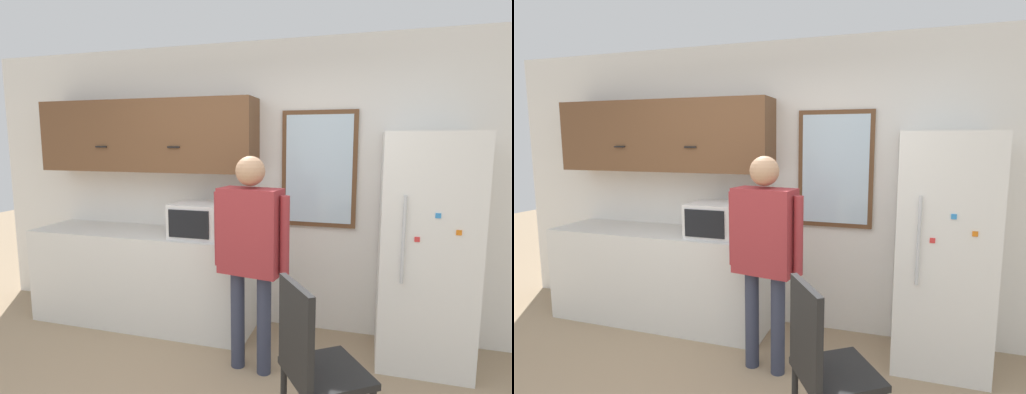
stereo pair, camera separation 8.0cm
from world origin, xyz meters
TOP-DOWN VIEW (x-y plane):
  - back_wall at (0.00, 1.96)m, footprint 6.00×0.06m
  - counter at (-1.10, 1.62)m, footprint 2.20×0.62m
  - upper_cabinets at (-1.10, 1.76)m, footprint 2.20×0.36m
  - microwave at (-0.43, 1.56)m, footprint 0.54×0.39m
  - person at (0.17, 1.08)m, footprint 0.61×0.29m
  - refrigerator at (1.46, 1.60)m, footprint 0.70×0.66m
  - chair at (0.74, 0.40)m, footprint 0.61×0.61m
  - window at (0.56, 1.92)m, footprint 0.68×0.05m

SIDE VIEW (x-z plane):
  - counter at x=-1.10m, z-range 0.00..0.92m
  - chair at x=0.74m, z-range 0.05..1.06m
  - refrigerator at x=1.46m, z-range 0.00..1.86m
  - person at x=0.17m, z-range 0.19..1.87m
  - microwave at x=-0.43m, z-range 0.92..1.23m
  - back_wall at x=0.00m, z-range 0.00..2.70m
  - window at x=0.56m, z-range 1.00..2.06m
  - upper_cabinets at x=-1.10m, z-range 1.49..2.18m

